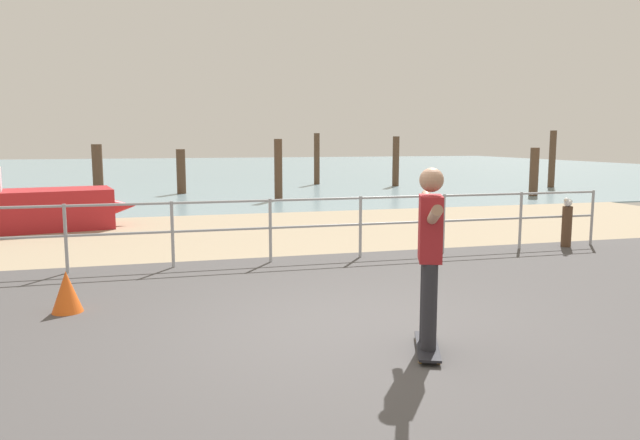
{
  "coord_description": "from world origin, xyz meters",
  "views": [
    {
      "loc": [
        -1.84,
        -5.73,
        1.98
      ],
      "look_at": [
        0.27,
        2.0,
        0.9
      ],
      "focal_mm": 33.45,
      "sensor_mm": 36.0,
      "label": 1
    }
  ],
  "objects_px": {
    "skateboard": "(427,347)",
    "seagull": "(568,202)",
    "skateboarder": "(430,246)",
    "bollard_short": "(567,227)",
    "sailboat": "(11,208)",
    "traffic_cone": "(67,292)"
  },
  "relations": [
    {
      "from": "skateboard",
      "to": "seagull",
      "type": "xyz_separation_m",
      "value": [
        4.85,
        4.37,
        0.78
      ]
    },
    {
      "from": "skateboarder",
      "to": "bollard_short",
      "type": "relative_size",
      "value": 2.15
    },
    {
      "from": "skateboard",
      "to": "bollard_short",
      "type": "bearing_deg",
      "value": 41.99
    },
    {
      "from": "sailboat",
      "to": "bollard_short",
      "type": "relative_size",
      "value": 6.59
    },
    {
      "from": "sailboat",
      "to": "traffic_cone",
      "type": "height_order",
      "value": "sailboat"
    },
    {
      "from": "sailboat",
      "to": "skateboarder",
      "type": "relative_size",
      "value": 3.07
    },
    {
      "from": "seagull",
      "to": "bollard_short",
      "type": "bearing_deg",
      "value": 42.18
    },
    {
      "from": "bollard_short",
      "to": "sailboat",
      "type": "bearing_deg",
      "value": 155.36
    },
    {
      "from": "skateboarder",
      "to": "traffic_cone",
      "type": "distance_m",
      "value": 4.18
    },
    {
      "from": "sailboat",
      "to": "seagull",
      "type": "relative_size",
      "value": 12.85
    },
    {
      "from": "skateboard",
      "to": "bollard_short",
      "type": "relative_size",
      "value": 1.06
    },
    {
      "from": "skateboard",
      "to": "skateboarder",
      "type": "xyz_separation_m",
      "value": [
        -0.0,
        0.0,
        0.95
      ]
    },
    {
      "from": "skateboard",
      "to": "traffic_cone",
      "type": "distance_m",
      "value": 4.11
    },
    {
      "from": "skateboarder",
      "to": "traffic_cone",
      "type": "xyz_separation_m",
      "value": [
        -3.43,
        2.26,
        -0.77
      ]
    },
    {
      "from": "sailboat",
      "to": "seagull",
      "type": "bearing_deg",
      "value": -24.71
    },
    {
      "from": "sailboat",
      "to": "skateboarder",
      "type": "bearing_deg",
      "value": -59.15
    },
    {
      "from": "bollard_short",
      "to": "seagull",
      "type": "xyz_separation_m",
      "value": [
        -0.01,
        -0.01,
        0.46
      ]
    },
    {
      "from": "seagull",
      "to": "traffic_cone",
      "type": "distance_m",
      "value": 8.56
    },
    {
      "from": "seagull",
      "to": "traffic_cone",
      "type": "xyz_separation_m",
      "value": [
        -8.28,
        -2.1,
        -0.6
      ]
    },
    {
      "from": "sailboat",
      "to": "skateboarder",
      "type": "xyz_separation_m",
      "value": [
        5.44,
        -9.11,
        0.5
      ]
    },
    {
      "from": "traffic_cone",
      "to": "sailboat",
      "type": "bearing_deg",
      "value": 106.41
    },
    {
      "from": "bollard_short",
      "to": "skateboarder",
      "type": "bearing_deg",
      "value": -138.01
    }
  ]
}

